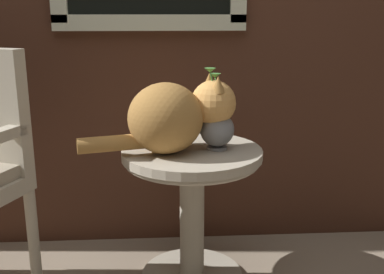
# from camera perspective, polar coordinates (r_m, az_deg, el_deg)

# --- Properties ---
(wicker_side_table) EXTENTS (0.56, 0.56, 0.58)m
(wicker_side_table) POSITION_cam_1_polar(r_m,az_deg,el_deg) (1.92, -0.00, -6.62)
(wicker_side_table) COLOR #B2A893
(wicker_side_table) RESTS_ON ground_plane
(cat) EXTENTS (0.61, 0.34, 0.30)m
(cat) POSITION_cam_1_polar(r_m,az_deg,el_deg) (1.79, -2.18, 2.63)
(cat) COLOR #AD7A3D
(cat) RESTS_ON wicker_side_table
(pewter_vase_with_ivy) EXTENTS (0.14, 0.14, 0.32)m
(pewter_vase_with_ivy) POSITION_cam_1_polar(r_m,az_deg,el_deg) (1.85, 3.05, 1.34)
(pewter_vase_with_ivy) COLOR gray
(pewter_vase_with_ivy) RESTS_ON wicker_side_table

